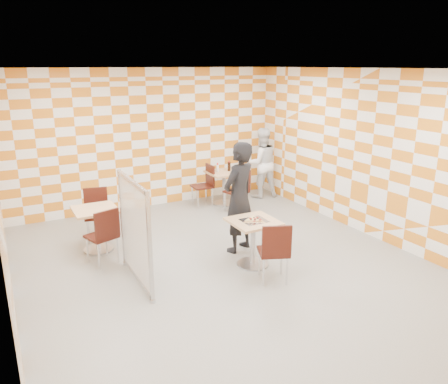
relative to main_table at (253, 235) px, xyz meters
name	(u,v)px	position (x,y,z in m)	size (l,w,h in m)	color
room_shell	(208,166)	(-0.41, 0.73, 0.99)	(7.00, 7.00, 7.00)	gray
main_table	(253,235)	(0.00, 0.00, 0.00)	(0.70, 0.70, 0.75)	tan
second_table	(224,182)	(1.09, 3.01, 0.00)	(0.70, 0.70, 0.75)	tan
empty_table	(96,222)	(-2.03, 1.74, 0.00)	(0.70, 0.70, 0.75)	tan
chair_main_front	(275,248)	(-0.04, -0.65, 0.04)	(0.55, 0.56, 0.92)	#36110A
chair_second_front	(239,188)	(1.09, 2.31, 0.04)	(0.53, 0.53, 0.92)	#36110A
chair_second_side	(206,182)	(0.68, 3.11, 0.04)	(0.44, 0.43, 0.92)	#36110A
chair_empty_near	(104,232)	(-2.04, 1.11, 0.04)	(0.53, 0.54, 0.92)	#36110A
chair_empty_far	(96,209)	(-1.90, 2.31, 0.04)	(0.50, 0.51, 0.92)	#36110A
partition	(135,232)	(-1.78, 0.30, 0.28)	(0.08, 1.38, 1.55)	white
man_dark	(239,198)	(0.10, 0.63, 0.43)	(0.68, 0.45, 1.87)	black
man_white	(261,163)	(2.14, 3.10, 0.32)	(0.80, 0.63, 1.65)	white
pizza_on_foil	(254,220)	(0.00, -0.02, 0.26)	(0.40, 0.40, 0.04)	silver
sport_bottle	(218,168)	(0.97, 3.08, 0.33)	(0.06, 0.06, 0.20)	white
soda_bottle	(229,166)	(1.24, 3.04, 0.34)	(0.07, 0.07, 0.23)	black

